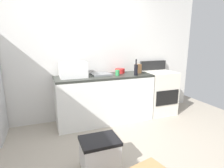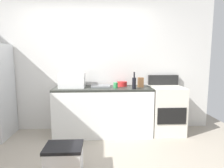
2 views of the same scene
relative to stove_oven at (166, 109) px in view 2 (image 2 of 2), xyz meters
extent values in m
cube|color=silver|center=(-1.52, 0.34, 0.83)|extent=(5.00, 0.10, 2.60)
cube|color=white|center=(-1.22, -0.01, -0.04)|extent=(1.80, 0.60, 0.86)
cube|color=#2D302B|center=(-1.22, -0.01, 0.41)|extent=(1.80, 0.60, 0.04)
cube|color=silver|center=(0.00, -0.01, -0.02)|extent=(0.60, 0.60, 0.90)
cube|color=black|center=(0.00, -0.31, -0.05)|extent=(0.52, 0.02, 0.30)
cube|color=black|center=(0.00, 0.25, 0.53)|extent=(0.60, 0.08, 0.20)
cube|color=white|center=(-1.79, 0.02, 0.57)|extent=(0.46, 0.34, 0.27)
cube|color=slate|center=(-1.26, 0.06, 0.45)|extent=(0.36, 0.32, 0.03)
cylinder|color=black|center=(-0.67, -0.20, 0.53)|extent=(0.07, 0.07, 0.20)
cylinder|color=black|center=(-0.67, -0.20, 0.68)|extent=(0.03, 0.03, 0.10)
cylinder|color=#338C4C|center=(-0.99, -0.08, 0.48)|extent=(0.08, 0.08, 0.10)
cube|color=brown|center=(-0.51, 0.00, 0.52)|extent=(0.10, 0.10, 0.18)
cylinder|color=red|center=(-0.85, 0.13, 0.48)|extent=(0.19, 0.19, 0.09)
cube|color=silver|center=(-1.72, -1.29, -0.30)|extent=(0.44, 0.34, 0.34)
cube|color=black|center=(-1.72, -1.29, -0.11)|extent=(0.46, 0.36, 0.04)
camera|label=1|loc=(-2.29, -3.21, 1.06)|focal=29.66mm
camera|label=2|loc=(-1.24, -3.56, 1.00)|focal=30.98mm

